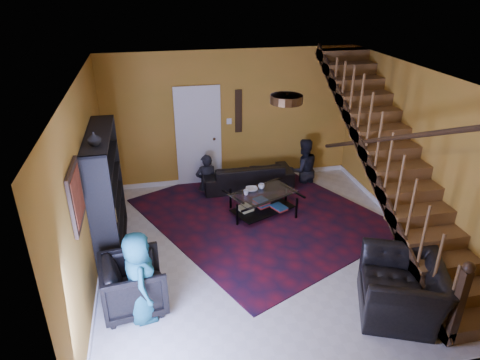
{
  "coord_description": "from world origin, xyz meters",
  "views": [
    {
      "loc": [
        -1.61,
        -5.65,
        4.1
      ],
      "look_at": [
        -0.32,
        0.4,
        1.12
      ],
      "focal_mm": 32.0,
      "sensor_mm": 36.0,
      "label": 1
    }
  ],
  "objects_px": {
    "bookshelf": "(108,196)",
    "coffee_table": "(263,202)",
    "armchair_left": "(134,284)",
    "armchair_right": "(402,288)",
    "sofa": "(247,175)"
  },
  "relations": [
    {
      "from": "sofa",
      "to": "armchair_left",
      "type": "relative_size",
      "value": 2.26
    },
    {
      "from": "armchair_right",
      "to": "coffee_table",
      "type": "xyz_separation_m",
      "value": [
        -1.12,
        2.88,
        -0.12
      ]
    },
    {
      "from": "bookshelf",
      "to": "armchair_left",
      "type": "xyz_separation_m",
      "value": [
        0.35,
        -1.53,
        -0.59
      ]
    },
    {
      "from": "bookshelf",
      "to": "armchair_right",
      "type": "bearing_deg",
      "value": -31.69
    },
    {
      "from": "armchair_right",
      "to": "coffee_table",
      "type": "distance_m",
      "value": 3.1
    },
    {
      "from": "armchair_right",
      "to": "bookshelf",
      "type": "bearing_deg",
      "value": -98.95
    },
    {
      "from": "armchair_left",
      "to": "coffee_table",
      "type": "xyz_separation_m",
      "value": [
        2.33,
        2.06,
        -0.12
      ]
    },
    {
      "from": "armchair_right",
      "to": "coffee_table",
      "type": "bearing_deg",
      "value": -135.99
    },
    {
      "from": "armchair_right",
      "to": "coffee_table",
      "type": "relative_size",
      "value": 0.86
    },
    {
      "from": "armchair_left",
      "to": "armchair_right",
      "type": "distance_m",
      "value": 3.55
    },
    {
      "from": "bookshelf",
      "to": "sofa",
      "type": "distance_m",
      "value": 3.23
    },
    {
      "from": "bookshelf",
      "to": "coffee_table",
      "type": "xyz_separation_m",
      "value": [
        2.68,
        0.54,
        -0.71
      ]
    },
    {
      "from": "bookshelf",
      "to": "coffee_table",
      "type": "height_order",
      "value": "bookshelf"
    },
    {
      "from": "bookshelf",
      "to": "armchair_right",
      "type": "distance_m",
      "value": 4.51
    },
    {
      "from": "armchair_right",
      "to": "coffee_table",
      "type": "height_order",
      "value": "armchair_right"
    }
  ]
}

